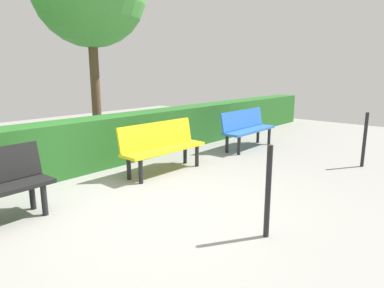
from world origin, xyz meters
TOP-DOWN VIEW (x-y plane):
  - ground_plane at (0.00, 0.00)m, footprint 18.39×18.39m
  - bench_blue at (-3.93, -0.90)m, footprint 1.64×0.49m
  - bench_yellow at (-1.37, -1.01)m, footprint 1.63×0.49m
  - hedge_row at (-1.24, -2.14)m, footprint 14.39×0.61m
  - railing_post_near at (-4.01, 1.54)m, footprint 0.06×0.06m
  - railing_post_mid at (-0.44, 1.54)m, footprint 0.06×0.06m

SIDE VIEW (x-z plane):
  - ground_plane at x=0.00m, z-range 0.00..0.00m
  - hedge_row at x=-1.24m, z-range 0.00..0.90m
  - bench_yellow at x=-1.37m, z-range 0.05..0.91m
  - bench_blue at x=-3.93m, z-range 0.05..0.91m
  - railing_post_near at x=-4.01m, z-range 0.00..1.00m
  - railing_post_mid at x=-0.44m, z-range 0.00..1.00m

